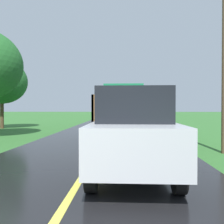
% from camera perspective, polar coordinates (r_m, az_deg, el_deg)
% --- Properties ---
extents(banana_truck_near, '(2.38, 5.82, 2.80)m').
position_cam_1_polar(banana_truck_near, '(12.14, 2.79, 0.38)').
color(banana_truck_near, '#2D2D30').
rests_on(banana_truck_near, road_surface).
extents(banana_truck_far, '(2.38, 5.81, 2.80)m').
position_cam_1_polar(banana_truck_far, '(26.55, 2.06, 0.71)').
color(banana_truck_far, '#2D2D30').
rests_on(banana_truck_far, road_surface).
extents(roadside_tree_near_left, '(3.85, 3.85, 5.40)m').
position_cam_1_polar(roadside_tree_near_left, '(20.26, -25.30, 6.73)').
color(roadside_tree_near_left, '#4C3823').
rests_on(roadside_tree_near_left, ground).
extents(following_car, '(1.74, 4.10, 1.92)m').
position_cam_1_polar(following_car, '(5.39, 4.95, -4.57)').
color(following_car, '#B7BABF').
rests_on(following_car, road_surface).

